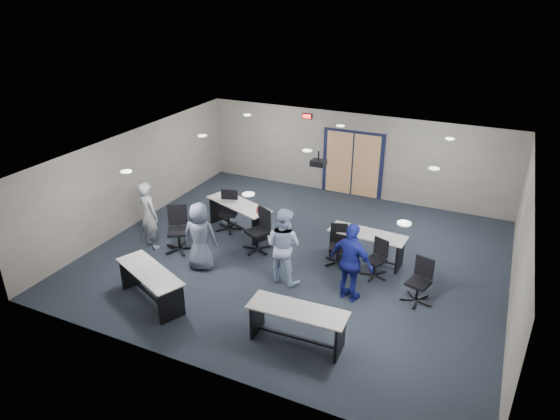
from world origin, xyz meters
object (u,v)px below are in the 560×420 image
at_px(person_lightblue, 283,245).
at_px(person_navy, 351,263).
at_px(table_back_left, 239,212).
at_px(person_plaid, 200,236).
at_px(table_back_right, 367,242).
at_px(chair_back_c, 338,246).
at_px(chair_back_d, 375,259).
at_px(chair_back_b, 257,230).
at_px(chair_loose_right, 418,282).
at_px(person_gray, 149,215).
at_px(chair_loose_left, 178,230).
at_px(table_front_left, 151,281).
at_px(table_front_right, 297,320).
at_px(chair_back_a, 228,211).

distance_m(person_lightblue, person_navy, 1.64).
bearing_deg(table_back_left, person_plaid, -65.77).
relative_size(table_back_left, table_back_right, 1.11).
distance_m(chair_back_c, chair_back_d, 1.00).
relative_size(chair_back_b, person_lightblue, 0.62).
xyz_separation_m(chair_loose_right, person_gray, (-6.84, -0.43, 0.41)).
relative_size(table_back_right, chair_loose_left, 1.63).
height_order(table_front_left, chair_back_d, chair_back_d).
xyz_separation_m(table_back_right, chair_loose_left, (-4.55, -1.53, 0.07)).
bearing_deg(table_front_left, chair_loose_right, 48.76).
xyz_separation_m(chair_back_b, person_plaid, (-0.83, -1.35, 0.28)).
distance_m(table_front_right, chair_loose_left, 4.71).
bearing_deg(person_plaid, person_navy, 169.47).
bearing_deg(chair_back_c, person_plaid, -168.50).
bearing_deg(chair_back_b, person_plaid, -95.07).
height_order(chair_back_a, person_lightblue, person_lightblue).
bearing_deg(table_front_right, chair_back_a, 132.93).
distance_m(chair_loose_right, person_gray, 6.86).
xyz_separation_m(table_front_right, person_gray, (-5.01, 1.93, 0.38)).
xyz_separation_m(chair_loose_left, person_lightblue, (3.05, -0.15, 0.32)).
bearing_deg(chair_back_c, chair_loose_right, -37.65).
relative_size(chair_loose_left, person_lightblue, 0.65).
xyz_separation_m(chair_loose_right, person_lightblue, (-3.01, -0.44, 0.41)).
xyz_separation_m(table_front_left, chair_loose_left, (-0.82, 2.16, 0.06)).
bearing_deg(chair_loose_left, person_lightblue, -35.31).
distance_m(chair_back_a, chair_loose_right, 5.64).
xyz_separation_m(table_back_right, person_navy, (0.13, -1.76, 0.39)).
xyz_separation_m(table_front_left, person_plaid, (0.19, 1.68, 0.32)).
distance_m(chair_back_b, person_navy, 3.07).
xyz_separation_m(table_front_right, table_back_right, (0.33, 3.61, -0.00)).
distance_m(table_back_left, chair_back_d, 4.14).
height_order(table_back_left, person_lightblue, person_lightblue).
relative_size(table_back_right, person_lightblue, 1.06).
relative_size(table_back_left, person_plaid, 1.27).
bearing_deg(chair_loose_left, chair_back_b, -7.33).
relative_size(chair_back_c, person_navy, 0.55).
distance_m(table_front_left, chair_back_b, 3.19).
distance_m(chair_loose_left, person_gray, 0.86).
bearing_deg(person_lightblue, person_gray, 8.52).
height_order(chair_loose_right, person_plaid, person_plaid).
bearing_deg(table_back_right, chair_back_d, -54.87).
height_order(chair_back_a, chair_back_c, chair_back_a).
height_order(chair_back_c, chair_loose_right, chair_loose_right).
height_order(table_front_right, chair_loose_left, chair_loose_left).
height_order(chair_back_c, chair_back_d, chair_back_c).
xyz_separation_m(chair_back_a, chair_back_d, (4.38, -0.67, -0.09)).
bearing_deg(table_back_left, table_back_right, 18.80).
bearing_deg(person_lightblue, chair_back_b, -31.37).
distance_m(chair_back_c, chair_loose_left, 4.11).
xyz_separation_m(person_gray, person_lightblue, (3.83, -0.01, -0.00)).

